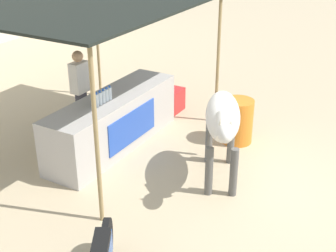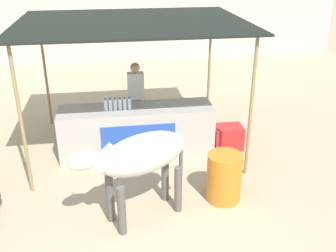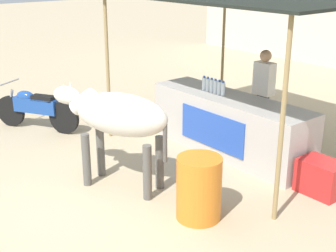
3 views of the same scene
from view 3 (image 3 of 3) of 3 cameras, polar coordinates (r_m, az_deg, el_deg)
The scene contains 9 objects.
ground_plane at distance 6.71m, azimuth -5.92°, elevation -7.69°, with size 60.00×60.00×0.00m, color tan.
stall_counter at distance 7.83m, azimuth 7.46°, elevation 0.16°, with size 3.00×0.82×0.96m.
stall_awning at distance 7.63m, azimuth 9.75°, elevation 14.83°, with size 4.20×3.20×2.57m.
water_bottle_row at distance 7.85m, azimuth 5.56°, elevation 4.85°, with size 0.52×0.07×0.25m.
vendor_behind_counter at distance 8.22m, azimuth 11.50°, elevation 3.59°, with size 0.34×0.22×1.65m.
cooler_box at distance 6.81m, azimuth 18.15°, elevation -5.95°, with size 0.60×0.44×0.48m, color red.
water_barrel at distance 5.83m, azimuth 3.79°, elevation -7.57°, with size 0.56×0.56×0.81m, color orange.
cow at distance 6.43m, azimuth -6.22°, elevation 1.07°, with size 1.80×1.11×1.44m.
motorcycle_parked at distance 9.17m, azimuth -15.89°, elevation 2.14°, with size 1.60×1.01×0.90m.
Camera 3 is at (5.02, -3.22, 3.07)m, focal length 50.00 mm.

